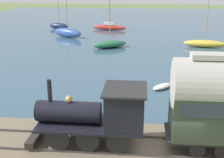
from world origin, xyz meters
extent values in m
cube|color=#38566B|center=(43.59, 0.00, 0.00)|extent=(80.00, 80.00, 0.01)
cube|color=#756651|center=(0.62, 0.00, 0.23)|extent=(5.34, 56.00, 0.47)
cube|color=#4C4742|center=(-0.32, 0.00, 0.53)|extent=(0.07, 54.88, 0.12)
cube|color=#4C4742|center=(1.56, 0.00, 0.53)|extent=(0.07, 54.88, 0.12)
cylinder|color=black|center=(-0.32, 2.63, 1.16)|extent=(0.12, 1.13, 1.13)
cylinder|color=black|center=(1.56, 2.63, 1.16)|extent=(0.12, 1.13, 1.13)
cylinder|color=black|center=(-0.32, 4.09, 1.16)|extent=(0.12, 1.13, 1.13)
cylinder|color=black|center=(1.56, 4.09, 1.16)|extent=(0.12, 1.13, 1.13)
cylinder|color=black|center=(-0.32, 5.55, 1.16)|extent=(0.12, 1.13, 1.13)
cylinder|color=black|center=(1.56, 5.55, 1.16)|extent=(0.12, 1.13, 1.13)
cube|color=black|center=(0.62, 4.09, 1.61)|extent=(2.38, 5.31, 0.12)
cylinder|color=black|center=(0.62, 5.15, 2.22)|extent=(1.10, 3.18, 1.10)
cylinder|color=black|center=(0.62, 6.78, 2.22)|extent=(1.04, 0.08, 1.04)
cylinder|color=black|center=(0.62, 6.11, 3.33)|extent=(0.22, 0.22, 1.12)
sphere|color=tan|center=(0.62, 5.15, 2.91)|extent=(0.36, 0.36, 0.36)
cube|color=black|center=(0.62, 2.36, 2.57)|extent=(2.28, 1.86, 1.80)
cube|color=#282828|center=(0.62, 2.36, 3.52)|extent=(2.48, 2.10, 0.10)
cube|color=#2D2823|center=(0.62, 6.99, 0.77)|extent=(2.18, 0.44, 0.32)
cylinder|color=black|center=(-0.32, -2.26, 0.97)|extent=(0.12, 0.76, 0.76)
cylinder|color=black|center=(1.56, -2.26, 0.97)|extent=(0.12, 0.76, 0.76)
cylinder|color=black|center=(-0.32, -1.08, 0.97)|extent=(0.12, 0.76, 0.76)
cylinder|color=black|center=(1.56, -1.08, 0.97)|extent=(0.12, 0.76, 0.76)
ellipsoid|color=#236B42|center=(26.28, 5.77, 0.46)|extent=(4.06, 4.98, 0.90)
cylinder|color=#9E8460|center=(26.28, 5.77, 4.11)|extent=(0.10, 0.10, 6.40)
ellipsoid|color=#B72D23|center=(40.78, 7.43, 0.45)|extent=(2.30, 6.23, 0.89)
cylinder|color=#9E8460|center=(40.78, 7.43, 3.93)|extent=(0.10, 0.10, 6.06)
cube|color=silver|center=(40.78, 7.43, 1.12)|extent=(0.98, 1.93, 0.45)
ellipsoid|color=#192347|center=(40.75, 16.32, 0.57)|extent=(2.36, 4.05, 1.13)
cylinder|color=#9E8460|center=(40.75, 16.32, 3.14)|extent=(0.10, 0.10, 4.00)
ellipsoid|color=#335199|center=(33.22, 13.00, 0.71)|extent=(3.79, 5.29, 1.40)
cylinder|color=#9E8460|center=(33.22, 13.00, 4.31)|extent=(0.10, 0.10, 5.82)
ellipsoid|color=gold|center=(27.77, -6.59, 0.47)|extent=(2.08, 5.60, 0.93)
cylinder|color=#9E8460|center=(27.77, -6.59, 3.67)|extent=(0.10, 0.10, 5.47)
ellipsoid|color=silver|center=(10.89, -0.14, 0.18)|extent=(2.13, 2.03, 0.34)
ellipsoid|color=#B7B2A3|center=(12.20, -4.76, 0.20)|extent=(1.88, 1.87, 0.39)
camera|label=1|loc=(-13.48, 1.64, 8.59)|focal=50.00mm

